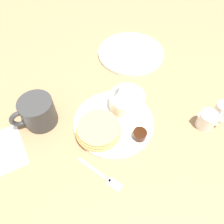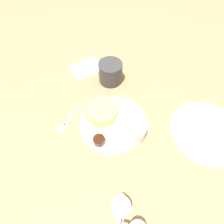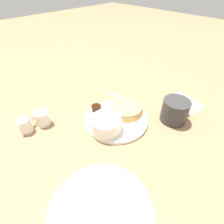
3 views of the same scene
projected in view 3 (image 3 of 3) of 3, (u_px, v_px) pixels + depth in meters
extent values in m
plane|color=#93704C|center=(116.00, 121.00, 0.65)|extent=(4.00, 4.00, 0.00)
cylinder|color=white|center=(116.00, 120.00, 0.65)|extent=(0.23, 0.23, 0.01)
cylinder|color=tan|center=(127.00, 111.00, 0.67)|extent=(0.13, 0.13, 0.01)
cylinder|color=tan|center=(127.00, 109.00, 0.67)|extent=(0.12, 0.12, 0.01)
cylinder|color=tan|center=(127.00, 108.00, 0.66)|extent=(0.12, 0.12, 0.01)
cylinder|color=white|center=(106.00, 124.00, 0.59)|extent=(0.10, 0.10, 0.05)
cylinder|color=white|center=(106.00, 120.00, 0.57)|extent=(0.09, 0.09, 0.01)
cylinder|color=black|center=(97.00, 108.00, 0.67)|extent=(0.04, 0.04, 0.02)
cylinder|color=white|center=(100.00, 129.00, 0.59)|extent=(0.04, 0.04, 0.03)
sphere|color=white|center=(100.00, 125.00, 0.58)|extent=(0.02, 0.02, 0.02)
cylinder|color=#333333|center=(175.00, 111.00, 0.63)|extent=(0.10, 0.10, 0.09)
torus|color=#333333|center=(184.00, 106.00, 0.65)|extent=(0.03, 0.06, 0.06)
cylinder|color=white|center=(43.00, 118.00, 0.63)|extent=(0.05, 0.05, 0.05)
torus|color=white|center=(35.00, 117.00, 0.63)|extent=(0.03, 0.02, 0.03)
cone|color=white|center=(47.00, 114.00, 0.61)|extent=(0.02, 0.02, 0.01)
cylinder|color=white|center=(25.00, 125.00, 0.60)|extent=(0.04, 0.04, 0.05)
torus|color=white|center=(30.00, 121.00, 0.61)|extent=(0.02, 0.03, 0.03)
cone|color=white|center=(18.00, 124.00, 0.57)|extent=(0.01, 0.01, 0.01)
cube|color=silver|center=(124.00, 98.00, 0.76)|extent=(0.10, 0.03, 0.00)
cube|color=silver|center=(112.00, 94.00, 0.79)|extent=(0.04, 0.03, 0.00)
cube|color=white|center=(184.00, 102.00, 0.74)|extent=(0.16, 0.13, 0.00)
cylinder|color=white|center=(101.00, 212.00, 0.41)|extent=(0.25, 0.25, 0.01)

